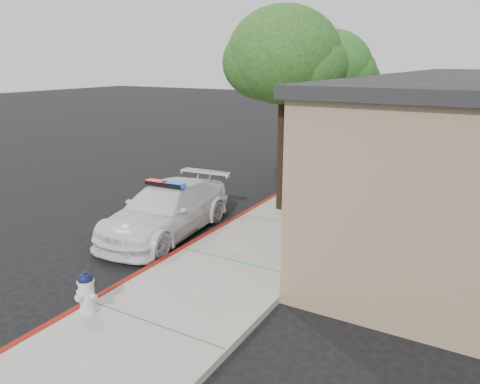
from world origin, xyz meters
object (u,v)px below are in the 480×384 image
(fire_hydrant, at_px, (86,292))
(street_tree_near, at_px, (284,60))
(street_tree_mid, at_px, (330,69))
(street_tree_far, at_px, (342,76))
(police_car, at_px, (166,210))

(fire_hydrant, distance_m, street_tree_near, 8.47)
(street_tree_near, xyz_separation_m, street_tree_mid, (0.21, 3.50, -0.32))
(fire_hydrant, distance_m, street_tree_far, 13.56)
(police_car, xyz_separation_m, street_tree_near, (2.00, 3.17, 3.98))
(street_tree_mid, relative_size, street_tree_far, 1.07)
(street_tree_mid, bearing_deg, police_car, -108.32)
(street_tree_far, bearing_deg, police_car, -102.32)
(street_tree_far, bearing_deg, street_tree_near, -89.43)
(police_car, height_order, street_tree_near, street_tree_near)
(police_car, xyz_separation_m, street_tree_far, (1.94, 8.88, 3.36))
(police_car, relative_size, street_tree_mid, 0.88)
(street_tree_mid, xyz_separation_m, street_tree_far, (-0.27, 2.21, -0.30))
(fire_hydrant, bearing_deg, street_tree_mid, 86.75)
(street_tree_mid, height_order, street_tree_far, street_tree_mid)
(street_tree_near, bearing_deg, fire_hydrant, -93.82)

